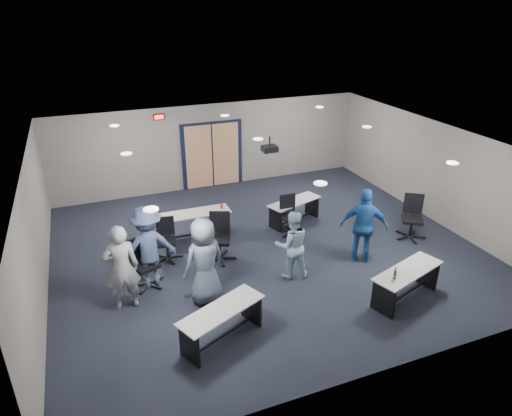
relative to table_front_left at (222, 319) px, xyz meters
name	(u,v)px	position (x,y,z in m)	size (l,w,h in m)	color
floor	(265,248)	(2.00, 2.79, -0.46)	(10.00, 10.00, 0.00)	black
back_wall	(212,146)	(2.00, 7.29, 0.89)	(10.00, 0.04, 2.70)	slate
front_wall	(379,308)	(2.00, -1.71, 0.89)	(10.00, 0.04, 2.70)	slate
left_wall	(35,236)	(-3.00, 2.79, 0.89)	(0.04, 9.00, 2.70)	slate
right_wall	(435,172)	(7.00, 2.79, 0.89)	(0.04, 9.00, 2.70)	slate
ceiling	(266,144)	(2.00, 2.79, 2.24)	(10.00, 9.00, 0.04)	white
double_door	(212,155)	(2.00, 7.25, 0.59)	(2.00, 0.07, 2.20)	black
exit_sign	(159,117)	(0.40, 7.23, 1.99)	(0.32, 0.07, 0.18)	black
ceiling_projector	(270,149)	(2.30, 3.29, 1.94)	(0.35, 0.32, 0.37)	black
ceiling_can_lights	(262,142)	(2.00, 3.04, 2.21)	(6.24, 5.74, 0.02)	white
table_front_left	(222,319)	(0.00, 0.00, 0.00)	(1.75, 1.19, 0.68)	#A2A099
table_front_right	(407,279)	(3.87, -0.18, 0.01)	(1.79, 1.06, 0.94)	#A2A099
table_back_left	(197,220)	(0.60, 4.00, 0.02)	(1.74, 0.60, 0.82)	#A2A099
table_back_right	(294,208)	(3.30, 3.85, -0.03)	(1.66, 1.00, 0.64)	#A2A099
chair_back_a	(167,240)	(-0.35, 3.18, 0.04)	(0.64, 0.64, 1.02)	black
chair_back_b	(219,238)	(0.80, 2.71, 0.11)	(0.72, 0.72, 1.15)	black
chair_back_c	(290,215)	(2.92, 3.30, 0.05)	(0.65, 0.65, 1.03)	black
chair_loose_left	(145,264)	(-0.99, 2.24, 0.09)	(0.69, 0.69, 1.10)	black
chair_loose_right	(413,218)	(5.71, 1.93, 0.11)	(0.72, 0.72, 1.14)	black
person_gray	(122,268)	(-1.50, 1.64, 0.45)	(0.67, 0.44, 1.83)	#9AA0A8
person_plaid	(204,261)	(0.06, 1.30, 0.45)	(0.89, 0.58, 1.83)	slate
person_lightblue	(292,245)	(2.07, 1.45, 0.32)	(0.77, 0.60, 1.58)	#A0BFD5
person_navy	(364,226)	(3.88, 1.43, 0.45)	(1.07, 0.45, 1.83)	#1A4B8F
person_back	(148,247)	(-0.89, 2.28, 0.45)	(1.18, 0.68, 1.83)	#44537B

